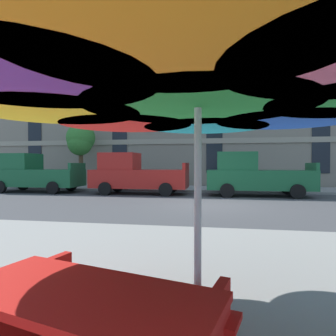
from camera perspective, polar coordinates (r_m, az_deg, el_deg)
The scene contains 9 objects.
ground_plane at distance 11.45m, azimuth 8.39°, elevation -7.27°, with size 120.00×120.00×0.00m, color #424244.
sidewalk_far at distance 18.20m, azimuth 8.96°, elevation -4.08°, with size 56.00×3.60×0.12m, color gray.
apartment_building at distance 27.51m, azimuth 9.31°, elevation 17.68°, with size 47.91×12.08×19.20m.
pickup_green at distance 18.33m, azimuth -24.94°, elevation -1.08°, with size 5.10×2.12×2.20m.
pickup_red at distance 15.67m, azimuth -6.38°, elevation -1.32°, with size 5.10×2.12×2.20m.
pickup_green_midblock at distance 15.14m, azimuth 16.53°, elevation -1.42°, with size 5.10×2.12×2.20m.
street_tree_left at distance 20.86m, azimuth -16.80°, elevation 5.22°, with size 1.96×1.96×4.39m.
patio_umbrella at distance 2.43m, azimuth 5.90°, elevation 16.81°, with size 3.99×3.99×2.57m.
picnic_table at distance 2.27m, azimuth -16.31°, elevation -28.74°, with size 2.12×1.92×0.77m.
Camera 1 is at (0.30, -11.33, 1.60)m, focal length 31.07 mm.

